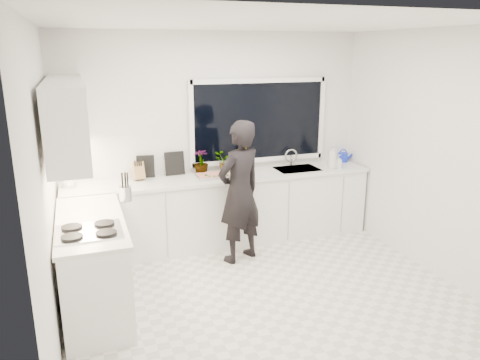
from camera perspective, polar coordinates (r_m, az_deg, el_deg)
name	(u,v)px	position (r m, az deg, el deg)	size (l,w,h in m)	color
floor	(265,295)	(5.05, 3.09, -13.81)	(4.00, 3.50, 0.02)	beige
wall_back	(215,138)	(6.16, -3.01, 5.13)	(4.00, 0.02, 2.70)	white
wall_left	(44,189)	(4.21, -22.76, -1.05)	(0.02, 3.50, 2.70)	white
wall_right	(435,154)	(5.62, 22.65, 2.90)	(0.02, 3.50, 2.70)	white
ceiling	(270,22)	(4.41, 3.64, 18.71)	(4.00, 3.50, 0.02)	white
window	(259,121)	(6.29, 2.35, 7.20)	(1.80, 0.02, 1.00)	black
base_cabinets_back	(223,211)	(6.11, -2.05, -3.79)	(3.92, 0.58, 0.88)	white
base_cabinets_left	(94,265)	(4.85, -17.38, -9.90)	(0.58, 1.60, 0.88)	white
countertop_back	(223,177)	(5.96, -2.07, 0.35)	(3.94, 0.62, 0.04)	silver
countertop_left	(90,221)	(4.67, -17.83, -4.80)	(0.62, 1.60, 0.04)	silver
upper_cabinets	(67,117)	(4.79, -20.38, 7.21)	(0.34, 2.10, 0.70)	white
sink	(297,172)	(6.36, 6.97, 0.94)	(0.58, 0.42, 0.14)	silver
faucet	(291,158)	(6.50, 6.23, 2.73)	(0.03, 0.03, 0.22)	silver
stovetop	(89,231)	(4.33, -17.95, -5.94)	(0.56, 0.48, 0.03)	black
person	(240,192)	(5.49, -0.05, -1.50)	(0.62, 0.41, 1.71)	black
pizza_tray	(213,176)	(5.90, -3.35, 0.51)	(0.41, 0.30, 0.03)	silver
pizza	(213,175)	(5.89, -3.36, 0.67)	(0.37, 0.27, 0.01)	red
watering_can	(343,157)	(6.85, 12.42, 2.74)	(0.14, 0.14, 0.13)	#1529C6
paper_towel_roll	(68,176)	(5.78, -20.20, 0.42)	(0.11, 0.11, 0.26)	white
knife_block	(138,171)	(5.86, -12.27, 1.04)	(0.13, 0.10, 0.22)	#916643
utensil_crock	(126,194)	(5.09, -13.77, -1.64)	(0.13, 0.13, 0.16)	#AFAEB2
picture_frame_large	(146,166)	(5.96, -11.44, 1.63)	(0.22, 0.02, 0.28)	black
picture_frame_small	(175,163)	(6.02, -7.97, 2.02)	(0.25, 0.02, 0.30)	black
herb_plants	(221,161)	(6.09, -2.33, 2.30)	(0.77, 0.24, 0.33)	#26662D
soap_bottles	(334,158)	(6.40, 11.34, 2.68)	(0.23, 0.17, 0.33)	#D8BF66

